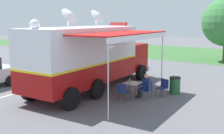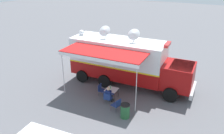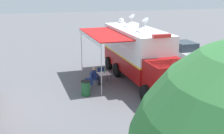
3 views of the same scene
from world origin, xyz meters
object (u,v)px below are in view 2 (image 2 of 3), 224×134
(seated_responder, at_px, (109,95))
(folding_chair_at_table, at_px, (108,98))
(water_bottle, at_px, (110,87))
(car_behind_truck, at_px, (117,48))
(folding_chair_beside_table, at_px, (101,89))
(trash_bin, at_px, (125,111))
(folding_table, at_px, (112,90))
(traffic_cone, at_px, (74,63))
(folding_chair_spare_by_truck, at_px, (117,104))
(command_truck, at_px, (127,61))

(seated_responder, bearing_deg, folding_chair_at_table, 3.36)
(water_bottle, bearing_deg, car_behind_truck, -155.82)
(folding_chair_at_table, bearing_deg, folding_chair_beside_table, -129.52)
(water_bottle, relative_size, trash_bin, 0.25)
(seated_responder, xyz_separation_m, car_behind_truck, (-8.51, -3.78, 0.23))
(water_bottle, distance_m, folding_chair_at_table, 0.98)
(folding_table, bearing_deg, car_behind_truck, -155.21)
(folding_chair_beside_table, height_order, traffic_cone, folding_chair_beside_table)
(water_bottle, height_order, folding_chair_beside_table, water_bottle)
(seated_responder, bearing_deg, car_behind_truck, -156.04)
(folding_chair_at_table, distance_m, folding_chair_spare_by_truck, 0.99)
(command_truck, distance_m, traffic_cone, 6.03)
(folding_chair_beside_table, height_order, car_behind_truck, car_behind_truck)
(command_truck, xyz_separation_m, folding_chair_spare_by_truck, (3.77, 1.15, -1.43))
(folding_chair_spare_by_truck, bearing_deg, folding_chair_at_table, -114.19)
(trash_bin, bearing_deg, water_bottle, -130.20)
(seated_responder, height_order, car_behind_truck, car_behind_truck)
(water_bottle, bearing_deg, trash_bin, 49.80)
(folding_chair_spare_by_truck, bearing_deg, command_truck, -163.02)
(folding_chair_spare_by_truck, xyz_separation_m, traffic_cone, (-4.62, -6.88, -0.23))
(command_truck, height_order, traffic_cone, command_truck)
(car_behind_truck, bearing_deg, command_truck, 33.63)
(water_bottle, bearing_deg, folding_chair_beside_table, -84.95)
(water_bottle, bearing_deg, seated_responder, 21.49)
(water_bottle, xyz_separation_m, folding_chair_spare_by_truck, (1.29, 1.19, -0.32))
(trash_bin, height_order, car_behind_truck, car_behind_truck)
(traffic_cone, bearing_deg, folding_chair_at_table, 54.79)
(seated_responder, bearing_deg, water_bottle, -158.51)
(water_bottle, relative_size, folding_chair_at_table, 0.26)
(folding_chair_at_table, bearing_deg, folding_table, -169.70)
(water_bottle, distance_m, seated_responder, 0.77)
(folding_chair_spare_by_truck, height_order, car_behind_truck, car_behind_truck)
(folding_table, xyz_separation_m, trash_bin, (1.54, 1.78, -0.22))
(water_bottle, height_order, traffic_cone, water_bottle)
(command_truck, xyz_separation_m, folding_chair_beside_table, (2.55, -0.75, -1.43))
(folding_chair_beside_table, bearing_deg, seated_responder, 57.28)
(trash_bin, xyz_separation_m, car_behind_truck, (-9.44, -5.43, 0.42))
(folding_chair_at_table, xyz_separation_m, folding_chair_beside_table, (-0.82, -0.99, 0.00))
(command_truck, bearing_deg, seated_responder, 4.25)
(folding_chair_at_table, distance_m, traffic_cone, 7.32)
(folding_chair_at_table, bearing_deg, trash_bin, 65.65)
(command_truck, bearing_deg, folding_chair_beside_table, -16.35)
(water_bottle, relative_size, car_behind_truck, 0.05)
(folding_table, xyz_separation_m, water_bottle, (-0.08, -0.14, 0.16))
(command_truck, xyz_separation_m, folding_chair_at_table, (3.37, 0.25, -1.43))
(seated_responder, bearing_deg, folding_table, -167.61)
(water_bottle, bearing_deg, folding_chair_spare_by_truck, 42.69)
(command_truck, relative_size, seated_responder, 7.69)
(car_behind_truck, bearing_deg, folding_table, 24.79)
(folding_table, bearing_deg, command_truck, -177.72)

